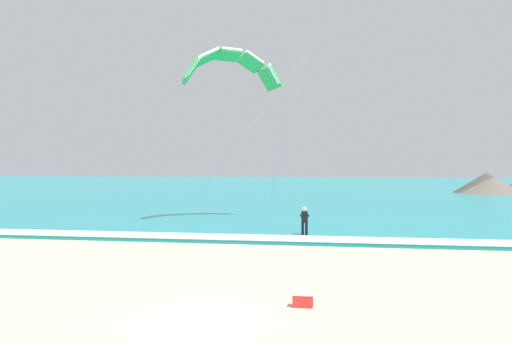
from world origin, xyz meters
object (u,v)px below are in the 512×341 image
surfboard (305,238)px  kite_primary (230,65)px  kitesurfer (305,221)px  cooler_box (303,299)px

surfboard → kite_primary: kite_primary is taller
kite_primary → kitesurfer: bearing=-50.7°
surfboard → kitesurfer: bearing=93.4°
kitesurfer → kite_primary: 12.93m
surfboard → cooler_box: cooler_box is taller
cooler_box → surfboard: bearing=94.2°
kitesurfer → cooler_box: bearing=-85.8°
kitesurfer → cooler_box: kitesurfer is taller
kite_primary → cooler_box: (6.47, -20.47, -10.37)m
surfboard → cooler_box: (1.01, -13.77, 0.18)m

